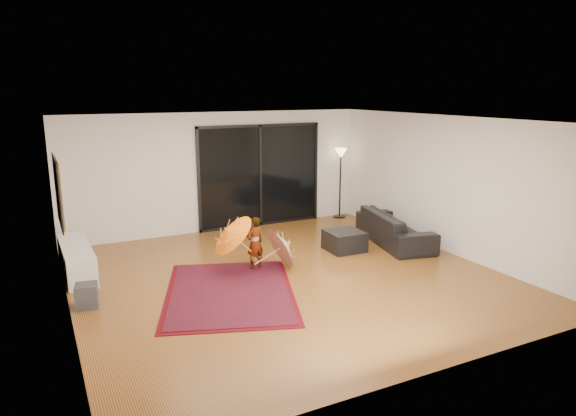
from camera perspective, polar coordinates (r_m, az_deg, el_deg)
floor at (r=8.99m, az=0.01°, el=-7.70°), size 7.00×7.00×0.00m
ceiling at (r=8.42m, az=0.01°, el=9.74°), size 7.00×7.00×0.00m
wall_back at (r=11.79m, az=-7.67°, el=3.97°), size 7.00×0.00×7.00m
wall_front at (r=5.81m, az=15.78°, el=-5.89°), size 7.00×0.00×7.00m
wall_left at (r=7.74m, az=-23.84°, el=-1.81°), size 0.00×7.00×7.00m
wall_right at (r=10.62m, az=17.16°, el=2.51°), size 0.00×7.00×7.00m
sliding_door at (r=12.14m, az=-3.12°, el=3.61°), size 3.06×0.07×2.40m
painting at (r=8.66m, az=-24.17°, el=1.68°), size 0.04×1.28×1.08m
media_console at (r=9.84m, az=-22.44°, el=-5.27°), size 0.51×1.89×0.52m
speaker at (r=8.33m, az=-21.47°, el=-9.05°), size 0.36×0.36×0.36m
persian_rug at (r=8.40m, az=-6.48°, el=-9.25°), size 2.84×3.33×0.02m
sofa at (r=11.10m, az=11.75°, el=-2.14°), size 1.36×2.40×0.66m
ottoman at (r=10.45m, az=6.29°, el=-3.63°), size 0.72×0.72×0.40m
floor_lamp at (r=12.90m, az=5.87°, el=4.96°), size 0.30×0.30×1.76m
child at (r=9.27m, az=-3.70°, el=-3.92°), size 0.40×0.30×0.97m
parasol_orange at (r=8.96m, az=-6.84°, el=-2.92°), size 0.72×0.84×0.88m
parasol_white at (r=9.37m, az=0.05°, el=-3.58°), size 0.51×0.81×0.90m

